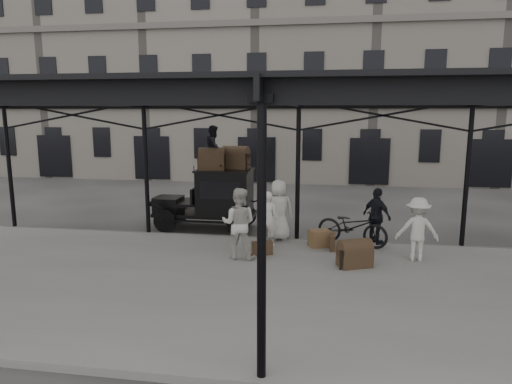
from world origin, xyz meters
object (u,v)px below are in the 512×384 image
Objects in this scene: taxi at (216,196)px; porter_official at (377,216)px; bicycle at (352,226)px; porter_left at (268,218)px; steamer_trunk_platform at (355,255)px; steamer_trunk_roof_near at (212,161)px.

porter_official is (5.40, -1.49, -0.18)m from taxi.
taxi is 4.99m from bicycle.
bicycle is at bearing -20.47° from taxi.
taxi is at bearing 30.57° from porter_official.
porter_official reaches higher than porter_left.
porter_left is 2.57m from bicycle.
steamer_trunk_roof_near is at bearing 119.64° from steamer_trunk_platform.
taxi is at bearing 63.66° from steamer_trunk_roof_near.
porter_left is 3.33m from porter_official.
taxi is 1.32m from steamer_trunk_roof_near.
steamer_trunk_roof_near reaches higher than porter_left.
steamer_trunk_roof_near is 6.20m from steamer_trunk_platform.
porter_official is 2.06× the size of steamer_trunk_platform.
porter_official is at bearing -21.03° from steamer_trunk_roof_near.
steamer_trunk_platform is at bearing -44.62° from steamer_trunk_roof_near.
taxi is 3.01m from porter_left.
porter_official is at bearing 47.27° from steamer_trunk_platform.
porter_left is at bearing 122.01° from bicycle.
steamer_trunk_roof_near is at bearing 33.23° from porter_official.
taxi is at bearing -35.76° from porter_left.
steamer_trunk_roof_near is (-4.74, 1.49, 1.77)m from bicycle.
taxi reaches higher than porter_official.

